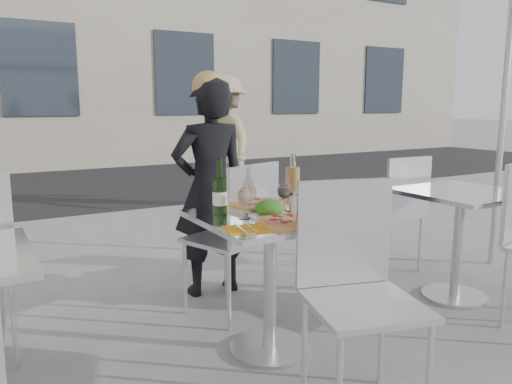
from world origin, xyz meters
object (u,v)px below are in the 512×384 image
side_chair_rfar (397,204)px  chair_far (239,227)px  pizza_far (257,205)px  salad_plate (269,209)px  main_table (270,254)px  woman_diner (210,189)px  wineglass_red_b (285,192)px  napkin_left (245,229)px  wineglass_red_a (284,192)px  napkin_right (335,217)px  side_table_right (460,222)px  wineglass_white_a (245,197)px  sugar_shaker (296,202)px  pedestrian_b (224,142)px  carafe (293,185)px  chair_near (355,276)px  pizza_near (291,221)px  wine_bottle (220,194)px  wineglass_white_b (250,194)px

side_chair_rfar → chair_far: bearing=7.6°
pizza_far → salad_plate: size_ratio=1.61×
main_table → woman_diner: size_ratio=0.50×
wineglass_red_b → napkin_left: bearing=-148.1°
main_table → wineglass_red_a: wineglass_red_a is taller
salad_plate → napkin_right: 0.34m
side_table_right → woman_diner: bearing=145.9°
wineglass_red_b → napkin_left: (-0.37, -0.23, -0.11)m
woman_diner → wineglass_white_a: (-0.24, -0.94, 0.11)m
side_chair_rfar → sugar_shaker: bearing=26.0°
pedestrian_b → side_table_right: bearing=-1.4°
woman_diner → napkin_left: (-0.35, -1.15, 0.01)m
pedestrian_b → wineglass_red_a: 3.89m
carafe → wineglass_white_a: carafe is taller
chair_far → chair_near: 1.05m
main_table → pedestrian_b: pedestrian_b is taller
salad_plate → sugar_shaker: (0.18, 0.03, 0.02)m
side_table_right → pedestrian_b: bearing=89.4°
pizza_near → wineglass_white_a: wineglass_white_a is taller
pizza_near → wine_bottle: wine_bottle is taller
side_table_right → chair_near: 1.54m
woman_diner → wineglass_red_b: bearing=92.4°
wineglass_red_a → napkin_left: 0.45m
wineglass_white_b → napkin_left: 0.35m
pizza_near → woman_diner: bearing=85.1°
chair_near → napkin_left: chair_near is taller
chair_near → wineglass_red_a: 0.67m
pedestrian_b → carafe: size_ratio=5.83×
wine_bottle → sugar_shaker: (0.39, -0.12, -0.06)m
woman_diner → pizza_far: 0.75m
wineglass_white_a → side_chair_rfar: bearing=19.4°
main_table → woman_diner: (0.09, 0.95, 0.21)m
napkin_left → wine_bottle: bearing=96.9°
side_chair_rfar → wineglass_red_b: bearing=24.5°
chair_far → wineglass_white_a: (-0.22, -0.46, 0.28)m
carafe → wineglass_red_a: carafe is taller
main_table → chair_far: bearing=81.9°
side_table_right → napkin_left: size_ratio=3.49×
side_table_right → side_chair_rfar: size_ratio=0.81×
salad_plate → main_table: bearing=43.3°
side_chair_rfar → wineglass_white_a: 1.81m
pizza_near → wineglass_red_b: size_ratio=2.04×
chair_near → wineglass_red_b: bearing=102.5°
side_chair_rfar → wine_bottle: size_ratio=3.15×
chair_far → pizza_far: chair_far is taller
side_chair_rfar → wine_bottle: (-1.76, -0.47, 0.31)m
wine_bottle → carafe: size_ratio=1.02×
side_chair_rfar → main_table: bearing=24.0°
woman_diner → pizza_near: woman_diner is taller
pizza_near → napkin_left: bearing=-178.8°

